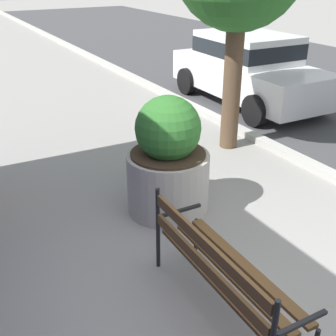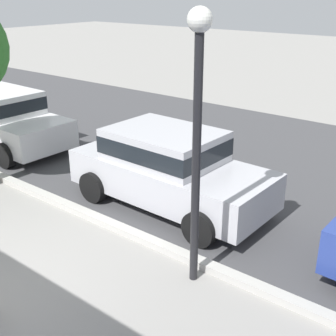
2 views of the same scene
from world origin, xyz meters
name	(u,v)px [view 1 (image 1 of 2)]	position (x,y,z in m)	size (l,w,h in m)	color
ground_plane	(244,313)	(0.00, 0.00, 0.00)	(80.00, 80.00, 0.00)	gray
park_bench	(219,267)	(-0.12, -0.23, 0.54)	(1.81, 0.57, 0.95)	brown
concrete_planter	(168,162)	(-2.00, 0.31, 0.68)	(1.06, 1.06, 1.55)	#A8A399
parked_car_white	(248,66)	(-5.32, 4.28, 0.84)	(4.13, 1.98, 1.56)	silver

